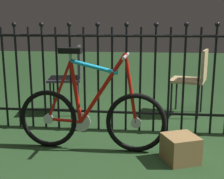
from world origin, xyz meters
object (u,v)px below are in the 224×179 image
object	(u,v)px
chair_tan	(194,76)
display_crate	(180,148)
chair_charcoal	(71,73)
bicycle	(91,115)

from	to	relation	value
chair_tan	display_crate	xyz separation A→B (m)	(-0.31, -1.39, -0.40)
chair_charcoal	display_crate	size ratio (longest dim) A/B	3.31
bicycle	chair_charcoal	xyz separation A→B (m)	(-0.46, 1.14, 0.20)
chair_charcoal	bicycle	bearing A→B (deg)	-67.86
bicycle	chair_tan	world-z (taller)	bicycle
bicycle	chair_tan	distance (m)	1.66
display_crate	chair_charcoal	bearing A→B (deg)	133.88
chair_charcoal	chair_tan	size ratio (longest dim) A/B	1.05
chair_tan	display_crate	distance (m)	1.48
bicycle	chair_charcoal	world-z (taller)	bicycle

